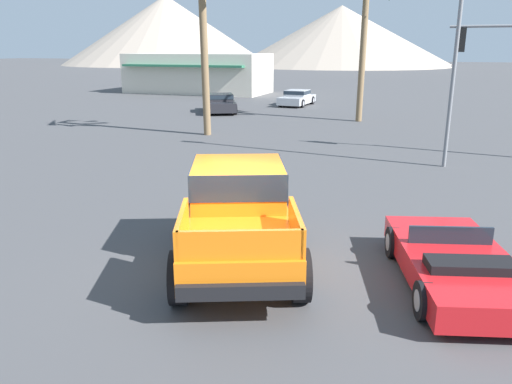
{
  "coord_description": "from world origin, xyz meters",
  "views": [
    {
      "loc": [
        3.4,
        -8.47,
        4.22
      ],
      "look_at": [
        0.02,
        1.02,
        1.29
      ],
      "focal_mm": 35.0,
      "sensor_mm": 36.0,
      "label": 1
    }
  ],
  "objects_px": {
    "traffic_light_main": "(509,62)",
    "street_lamp_post": "(460,12)",
    "orange_pickup_truck": "(238,210)",
    "parked_car_silver": "(297,98)",
    "palm_tree_tall": "(203,3)",
    "red_convertible_car": "(456,265)",
    "parked_car_dark": "(221,103)",
    "palm_tree_short": "(366,11)"
  },
  "relations": [
    {
      "from": "traffic_light_main",
      "to": "street_lamp_post",
      "type": "xyz_separation_m",
      "value": [
        -2.02,
        -2.58,
        1.68
      ]
    },
    {
      "from": "orange_pickup_truck",
      "to": "street_lamp_post",
      "type": "xyz_separation_m",
      "value": [
        4.02,
        10.38,
        4.27
      ]
    },
    {
      "from": "parked_car_silver",
      "to": "palm_tree_tall",
      "type": "relative_size",
      "value": 0.5
    },
    {
      "from": "red_convertible_car",
      "to": "orange_pickup_truck",
      "type": "bearing_deg",
      "value": 167.86
    },
    {
      "from": "orange_pickup_truck",
      "to": "parked_car_dark",
      "type": "height_order",
      "value": "orange_pickup_truck"
    },
    {
      "from": "red_convertible_car",
      "to": "parked_car_dark",
      "type": "height_order",
      "value": "parked_car_dark"
    },
    {
      "from": "parked_car_dark",
      "to": "palm_tree_tall",
      "type": "distance_m",
      "value": 10.71
    },
    {
      "from": "parked_car_silver",
      "to": "parked_car_dark",
      "type": "bearing_deg",
      "value": 60.48
    },
    {
      "from": "parked_car_dark",
      "to": "palm_tree_tall",
      "type": "relative_size",
      "value": 0.54
    },
    {
      "from": "parked_car_dark",
      "to": "street_lamp_post",
      "type": "distance_m",
      "value": 19.14
    },
    {
      "from": "orange_pickup_truck",
      "to": "street_lamp_post",
      "type": "relative_size",
      "value": 0.56
    },
    {
      "from": "parked_car_silver",
      "to": "palm_tree_tall",
      "type": "bearing_deg",
      "value": 90.36
    },
    {
      "from": "red_convertible_car",
      "to": "parked_car_dark",
      "type": "xyz_separation_m",
      "value": [
        -14.29,
        22.09,
        0.22
      ]
    },
    {
      "from": "palm_tree_short",
      "to": "traffic_light_main",
      "type": "bearing_deg",
      "value": -51.18
    },
    {
      "from": "orange_pickup_truck",
      "to": "parked_car_dark",
      "type": "xyz_separation_m",
      "value": [
        -10.14,
        22.36,
        -0.47
      ]
    },
    {
      "from": "traffic_light_main",
      "to": "palm_tree_short",
      "type": "xyz_separation_m",
      "value": [
        -6.68,
        8.3,
        2.5
      ]
    },
    {
      "from": "parked_car_silver",
      "to": "traffic_light_main",
      "type": "distance_m",
      "value": 19.89
    },
    {
      "from": "parked_car_dark",
      "to": "parked_car_silver",
      "type": "bearing_deg",
      "value": -149.84
    },
    {
      "from": "red_convertible_car",
      "to": "traffic_light_main",
      "type": "xyz_separation_m",
      "value": [
        1.89,
        12.69,
        3.28
      ]
    },
    {
      "from": "parked_car_dark",
      "to": "parked_car_silver",
      "type": "height_order",
      "value": "parked_car_dark"
    },
    {
      "from": "red_convertible_car",
      "to": "palm_tree_short",
      "type": "distance_m",
      "value": 22.29
    },
    {
      "from": "parked_car_silver",
      "to": "palm_tree_short",
      "type": "relative_size",
      "value": 0.51
    },
    {
      "from": "palm_tree_tall",
      "to": "parked_car_silver",
      "type": "bearing_deg",
      "value": 87.07
    },
    {
      "from": "red_convertible_car",
      "to": "street_lamp_post",
      "type": "xyz_separation_m",
      "value": [
        -0.13,
        10.11,
        4.96
      ]
    },
    {
      "from": "parked_car_dark",
      "to": "parked_car_silver",
      "type": "xyz_separation_m",
      "value": [
        3.75,
        5.82,
        -0.05
      ]
    },
    {
      "from": "traffic_light_main",
      "to": "palm_tree_short",
      "type": "relative_size",
      "value": 0.64
    },
    {
      "from": "parked_car_silver",
      "to": "street_lamp_post",
      "type": "distance_m",
      "value": 21.16
    },
    {
      "from": "palm_tree_short",
      "to": "orange_pickup_truck",
      "type": "bearing_deg",
      "value": -88.28
    },
    {
      "from": "street_lamp_post",
      "to": "palm_tree_tall",
      "type": "height_order",
      "value": "street_lamp_post"
    },
    {
      "from": "traffic_light_main",
      "to": "palm_tree_short",
      "type": "distance_m",
      "value": 10.94
    },
    {
      "from": "palm_tree_tall",
      "to": "palm_tree_short",
      "type": "relative_size",
      "value": 1.01
    },
    {
      "from": "parked_car_silver",
      "to": "palm_tree_tall",
      "type": "xyz_separation_m",
      "value": [
        -0.74,
        -14.45,
        5.62
      ]
    },
    {
      "from": "palm_tree_short",
      "to": "street_lamp_post",
      "type": "bearing_deg",
      "value": -66.81
    },
    {
      "from": "orange_pickup_truck",
      "to": "red_convertible_car",
      "type": "relative_size",
      "value": 1.17
    },
    {
      "from": "red_convertible_car",
      "to": "parked_car_silver",
      "type": "distance_m",
      "value": 29.83
    },
    {
      "from": "red_convertible_car",
      "to": "traffic_light_main",
      "type": "bearing_deg",
      "value": 65.66
    },
    {
      "from": "street_lamp_post",
      "to": "palm_tree_short",
      "type": "xyz_separation_m",
      "value": [
        -4.66,
        10.88,
        0.82
      ]
    },
    {
      "from": "orange_pickup_truck",
      "to": "parked_car_dark",
      "type": "relative_size",
      "value": 1.13
    },
    {
      "from": "red_convertible_car",
      "to": "palm_tree_tall",
      "type": "relative_size",
      "value": 0.53
    },
    {
      "from": "palm_tree_tall",
      "to": "red_convertible_car",
      "type": "bearing_deg",
      "value": -50.03
    },
    {
      "from": "traffic_light_main",
      "to": "orange_pickup_truck",
      "type": "bearing_deg",
      "value": 65.03
    },
    {
      "from": "orange_pickup_truck",
      "to": "traffic_light_main",
      "type": "xyz_separation_m",
      "value": [
        6.04,
        12.96,
        2.6
      ]
    }
  ]
}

